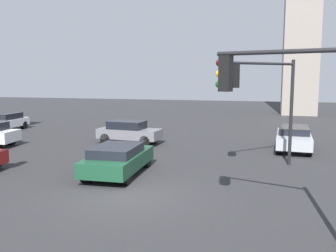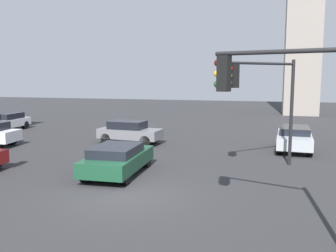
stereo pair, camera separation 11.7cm
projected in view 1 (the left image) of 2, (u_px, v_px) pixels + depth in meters
The scene contains 8 objects.
ground_plane at pixel (129, 195), 13.52m from camera, with size 105.70×105.70×0.00m, color #2D2D30.
traffic_light_0 at pixel (283, 99), 9.70m from camera, with size 3.50×1.26×5.13m.
traffic_light_2 at pixel (264, 90), 16.84m from camera, with size 2.85×2.85×5.04m.
car_1 at pixel (129, 132), 23.81m from camera, with size 4.11×1.99×1.44m.
car_3 at pixel (294, 137), 21.84m from camera, with size 2.11×4.69×1.33m.
car_4 at pixel (5, 122), 29.34m from camera, with size 1.80×3.91×1.38m.
car_7 at pixel (118, 159), 16.32m from camera, with size 2.13×4.45×1.31m.
skyline_tower at pixel (303, 3), 40.39m from camera, with size 3.69×3.69×24.05m, color gray.
Camera 1 is at (4.64, -12.29, 4.29)m, focal length 40.05 mm.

